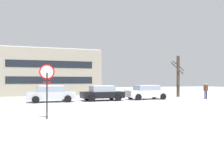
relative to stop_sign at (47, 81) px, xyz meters
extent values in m
plane|color=white|center=(1.96, 1.43, -1.94)|extent=(120.00, 120.00, 0.00)
cube|color=silver|center=(1.96, 5.16, -1.94)|extent=(80.00, 9.45, 0.00)
cylinder|color=black|center=(0.00, 0.00, -0.77)|extent=(0.07, 0.16, 2.34)
cylinder|color=red|center=(0.00, 0.00, 0.44)|extent=(0.75, 0.15, 0.76)
cylinder|color=white|center=(0.00, -0.01, 0.44)|extent=(0.62, 0.13, 0.62)
cube|color=red|center=(0.00, 0.00, -0.11)|extent=(0.36, 0.08, 0.12)
cylinder|color=white|center=(0.00, 0.01, 0.49)|extent=(0.42, 0.09, 0.42)
cube|color=silver|center=(1.29, 10.55, -1.33)|extent=(4.31, 1.89, 0.69)
cube|color=#8C99A8|center=(1.29, 10.55, -0.73)|extent=(2.38, 1.71, 0.49)
cube|color=white|center=(1.29, 10.55, -0.45)|extent=(2.16, 1.58, 0.06)
cylinder|color=black|center=(2.67, 11.50, -1.62)|extent=(0.64, 0.23, 0.64)
cylinder|color=black|center=(2.70, 9.63, -1.62)|extent=(0.64, 0.23, 0.64)
cylinder|color=black|center=(-0.11, 11.46, -1.62)|extent=(0.64, 0.23, 0.64)
cylinder|color=black|center=(-0.09, 9.59, -1.62)|extent=(0.64, 0.23, 0.64)
cube|color=black|center=(6.24, 10.57, -1.36)|extent=(4.11, 1.93, 0.62)
cube|color=#8C99A8|center=(6.24, 10.57, -0.78)|extent=(2.27, 1.76, 0.55)
cube|color=white|center=(6.24, 10.57, -0.48)|extent=(2.07, 1.62, 0.06)
cylinder|color=black|center=(7.55, 11.55, -1.62)|extent=(0.64, 0.23, 0.64)
cylinder|color=black|center=(7.58, 9.63, -1.62)|extent=(0.64, 0.23, 0.64)
cylinder|color=black|center=(4.89, 11.51, -1.62)|extent=(0.64, 0.23, 0.64)
cylinder|color=black|center=(4.92, 9.59, -1.62)|extent=(0.64, 0.23, 0.64)
cube|color=white|center=(11.18, 10.67, -1.33)|extent=(4.42, 1.89, 0.69)
cube|color=#8C99A8|center=(11.18, 10.67, -0.74)|extent=(2.44, 1.72, 0.47)
cube|color=white|center=(11.18, 10.67, -0.48)|extent=(2.22, 1.58, 0.06)
cylinder|color=black|center=(12.59, 11.63, -1.62)|extent=(0.64, 0.23, 0.64)
cylinder|color=black|center=(12.62, 9.76, -1.62)|extent=(0.64, 0.23, 0.64)
cylinder|color=black|center=(9.74, 11.59, -1.62)|extent=(0.64, 0.23, 0.64)
cylinder|color=black|center=(9.76, 9.72, -1.62)|extent=(0.64, 0.23, 0.64)
cylinder|color=#2D334C|center=(17.27, 8.95, -1.50)|extent=(0.14, 0.14, 0.89)
cylinder|color=#2D334C|center=(17.68, 9.20, -1.50)|extent=(0.14, 0.14, 0.89)
cube|color=#59331E|center=(17.47, 9.08, -0.75)|extent=(0.34, 0.44, 0.60)
sphere|color=tan|center=(17.47, 9.08, -0.34)|extent=(0.22, 0.22, 0.22)
cylinder|color=#423326|center=(16.93, 13.40, 0.57)|extent=(0.38, 0.38, 5.02)
cylinder|color=#423326|center=(16.47, 13.27, 2.16)|extent=(0.37, 1.00, 0.71)
cylinder|color=#423326|center=(16.83, 12.89, 1.70)|extent=(1.11, 0.30, 1.07)
cylinder|color=#423326|center=(16.42, 12.88, 1.55)|extent=(1.19, 1.17, 1.52)
cube|color=#9E937F|center=(2.32, 24.21, 1.13)|extent=(13.58, 8.45, 6.15)
cube|color=white|center=(2.32, 24.21, 4.26)|extent=(13.31, 8.28, 0.10)
cube|color=black|center=(2.32, 19.96, 0.11)|extent=(10.86, 0.04, 0.90)
cube|color=black|center=(2.32, 19.96, 2.16)|extent=(10.86, 0.04, 0.90)
camera|label=1|loc=(-1.18, -13.04, -0.02)|focal=40.42mm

